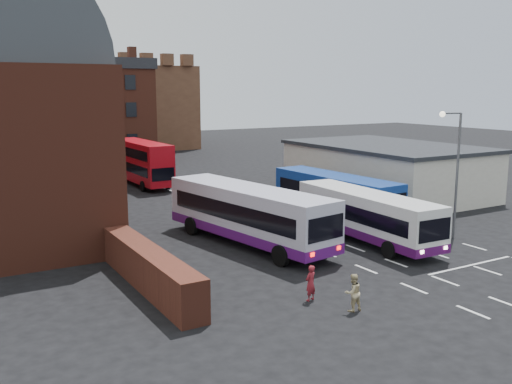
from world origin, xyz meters
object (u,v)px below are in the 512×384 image
bus_white_outbound (248,211)px  pedestrian_beige (353,292)px  street_lamp (454,163)px  bus_white_inbound (366,213)px  bus_red_double (142,162)px  pedestrian_red (310,283)px  bus_blue (335,192)px

bus_white_outbound → pedestrian_beige: bearing=-106.2°
street_lamp → bus_white_outbound: bearing=155.9°
bus_white_outbound → pedestrian_beige: size_ratio=8.03×
bus_white_inbound → bus_red_double: bus_red_double is taller
bus_white_inbound → pedestrian_beige: bus_white_inbound is taller
bus_white_outbound → pedestrian_red: (-2.15, -9.05, -1.18)m
bus_white_inbound → pedestrian_red: bus_white_inbound is taller
bus_red_double → pedestrian_red: bus_red_double is taller
street_lamp → pedestrian_beige: street_lamp is taller
bus_white_outbound → pedestrian_red: size_ratio=8.05×
bus_white_outbound → pedestrian_red: bus_white_outbound is taller
bus_blue → bus_red_double: bearing=-73.2°
bus_red_double → pedestrian_red: (-3.70, -31.66, -1.38)m
pedestrian_beige → street_lamp: bearing=-151.5°
bus_blue → pedestrian_red: (-10.87, -12.17, -0.96)m
bus_white_inbound → bus_blue: size_ratio=0.98×
bus_blue → pedestrian_beige: 17.23m
bus_white_inbound → pedestrian_beige: bearing=47.9°
pedestrian_red → pedestrian_beige: 1.96m
bus_red_double → pedestrian_red: 31.90m
bus_blue → pedestrian_red: 16.34m
bus_blue → bus_red_double: bus_red_double is taller
street_lamp → pedestrian_beige: bearing=-154.6°
pedestrian_beige → pedestrian_red: bearing=-62.7°
pedestrian_red → bus_red_double: bearing=-113.2°
pedestrian_red → pedestrian_beige: pedestrian_beige is taller
bus_red_double → street_lamp: bearing=107.9°
bus_white_outbound → street_lamp: size_ratio=1.64×
bus_red_double → pedestrian_beige: bearing=83.9°
pedestrian_red → bus_white_inbound: bearing=-160.4°
pedestrian_beige → bus_white_outbound: bearing=-93.9°
bus_blue → bus_red_double: size_ratio=1.07×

